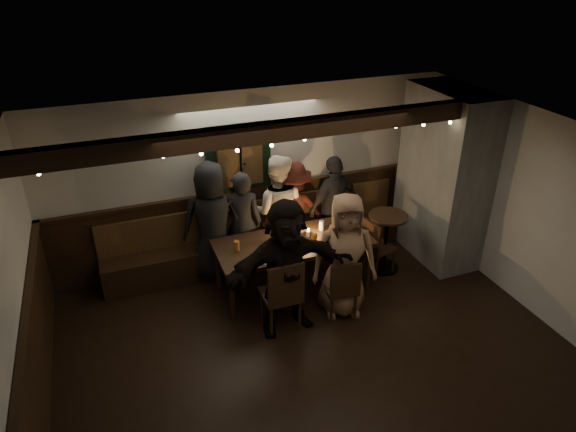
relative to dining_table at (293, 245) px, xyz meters
name	(u,v)px	position (x,y,z in m)	size (l,w,h in m)	color
room	(349,210)	(0.84, 0.02, 0.38)	(6.02, 5.01, 2.62)	black
dining_table	(293,245)	(0.00, 0.00, 0.00)	(2.13, 0.91, 0.92)	black
chair_near_left	(283,292)	(-0.44, -0.79, -0.12)	(0.46, 0.46, 1.02)	black
chair_near_right	(343,286)	(0.35, -0.84, -0.20)	(0.45, 0.45, 0.88)	black
chair_end	(375,244)	(1.25, -0.08, -0.20)	(0.46, 0.46, 0.87)	black
high_top	(386,235)	(1.46, -0.02, -0.13)	(0.56, 0.56, 0.90)	black
person_a	(212,222)	(-0.94, 0.71, 0.19)	(0.86, 0.56, 1.77)	black
person_b	(242,223)	(-0.52, 0.67, 0.10)	(0.58, 0.38, 1.60)	black
person_c	(277,211)	(0.04, 0.74, 0.17)	(0.84, 0.66, 1.73)	silver
person_d	(292,212)	(0.29, 0.78, 0.09)	(1.01, 0.58, 1.57)	#3C1611
person_e	(334,205)	(0.96, 0.74, 0.10)	(0.93, 0.39, 1.59)	#28272C
person_f	(286,267)	(-0.38, -0.74, 0.20)	(1.66, 0.53, 1.79)	black
person_g	(344,256)	(0.42, -0.70, 0.15)	(0.83, 0.54, 1.70)	#A07858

